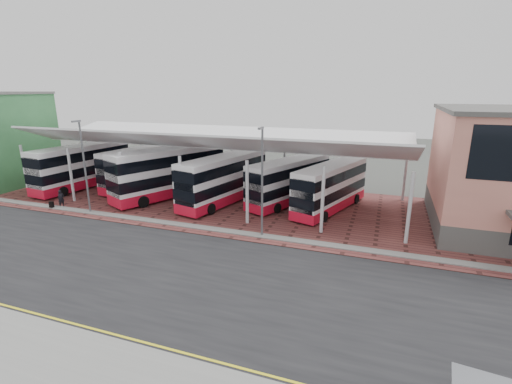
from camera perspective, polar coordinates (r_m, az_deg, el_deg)
ground at (r=23.19m, az=-9.06°, el=-11.75°), size 140.00×140.00×0.00m
road at (r=22.43m, az=-10.31°, el=-12.80°), size 120.00×14.00×0.02m
forecourt at (r=33.69m, az=4.61°, el=-2.66°), size 72.00×16.00×0.06m
sidewalk at (r=17.18m, az=-24.90°, el=-23.86°), size 120.00×4.00×0.14m
north_kerb at (r=28.23m, az=-3.02°, el=-6.25°), size 120.00×0.80×0.14m
yellow_line_near at (r=18.32m, az=-20.28°, el=-20.73°), size 120.00×0.12×0.01m
yellow_line_far at (r=18.50m, az=-19.66°, el=-20.26°), size 120.00×0.12×0.01m
canopy at (r=36.06m, az=-7.26°, el=7.91°), size 37.00×11.63×7.07m
shop_green at (r=49.82m, az=-34.60°, el=6.63°), size 6.40×10.20×10.22m
lamp_west at (r=34.79m, az=-24.93°, el=3.88°), size 0.16×0.90×8.07m
lamp_east at (r=26.29m, az=0.93°, el=1.94°), size 0.16×0.90×8.07m
bus_0 at (r=44.67m, az=-25.19°, el=3.56°), size 3.87×11.47×4.64m
bus_1 at (r=42.51m, az=-16.93°, el=3.65°), size 3.89×10.83×4.37m
bus_2 at (r=37.85m, az=-13.22°, el=2.88°), size 7.41×11.88×4.88m
bus_3 at (r=35.05m, az=-4.99°, el=1.89°), size 4.93×11.12×4.47m
bus_4 at (r=35.00m, az=5.14°, el=1.62°), size 6.01×10.24×4.17m
bus_5 at (r=33.49m, az=11.41°, el=0.68°), size 5.30×10.23×4.13m
pedestrian at (r=38.35m, az=-27.79°, el=-0.89°), size 0.57×0.68×1.59m
suitcase at (r=38.48m, az=-28.94°, el=-1.74°), size 0.37×0.26×0.63m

